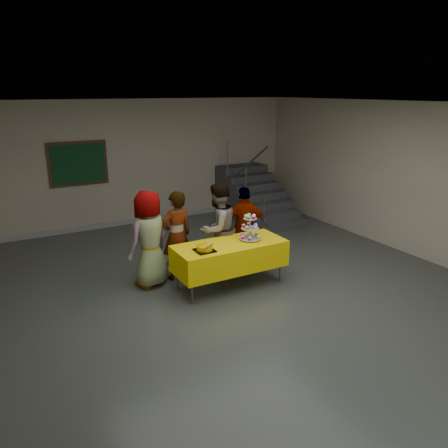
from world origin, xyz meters
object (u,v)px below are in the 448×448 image
at_px(schoolchild_a, 149,239).
at_px(staircase, 252,198).
at_px(cupcake_stand, 250,229).
at_px(schoolchild_d, 245,227).
at_px(bear_cake, 205,248).
at_px(schoolchild_c, 218,229).
at_px(bake_table, 230,255).
at_px(noticeboard, 78,164).
at_px(schoolchild_b, 177,236).

height_order(schoolchild_a, staircase, staircase).
bearing_deg(cupcake_stand, schoolchild_d, 65.07).
bearing_deg(bear_cake, schoolchild_c, 49.33).
relative_size(bake_table, schoolchild_d, 1.24).
relative_size(schoolchild_a, schoolchild_c, 0.99).
distance_m(bear_cake, staircase, 4.79).
distance_m(bear_cake, noticeboard, 4.58).
bearing_deg(bear_cake, schoolchild_a, 126.26).
relative_size(bake_table, bear_cake, 5.25).
xyz_separation_m(schoolchild_a, noticeboard, (-0.36, 3.57, 0.78)).
bearing_deg(schoolchild_c, staircase, -151.22).
distance_m(cupcake_stand, schoolchild_a, 1.69).
relative_size(schoolchild_b, schoolchild_c, 0.95).
bearing_deg(schoolchild_a, bear_cake, 101.37).
distance_m(cupcake_stand, schoolchild_c, 0.69).
relative_size(schoolchild_c, staircase, 0.69).
height_order(bear_cake, noticeboard, noticeboard).
distance_m(schoolchild_a, schoolchild_c, 1.25).
bearing_deg(noticeboard, staircase, -11.38).
distance_m(bear_cake, schoolchild_b, 0.88).
distance_m(cupcake_stand, bear_cake, 0.94).
bearing_deg(schoolchild_b, schoolchild_c, 164.08).
relative_size(bake_table, schoolchild_b, 1.19).
bearing_deg(schoolchild_d, staircase, -106.67).
relative_size(bear_cake, staircase, 0.15).
relative_size(schoolchild_d, staircase, 0.63).
relative_size(bear_cake, noticeboard, 0.28).
bearing_deg(schoolchild_d, noticeboard, -40.15).
relative_size(cupcake_stand, noticeboard, 0.34).
distance_m(schoolchild_b, schoolchild_d, 1.34).
distance_m(schoolchild_a, noticeboard, 3.67).
bearing_deg(schoolchild_a, noticeboard, -109.07).
bearing_deg(schoolchild_d, schoolchild_a, 17.16).
bearing_deg(bear_cake, schoolchild_b, 96.92).
bearing_deg(schoolchild_c, schoolchild_a, -23.53).
xyz_separation_m(cupcake_stand, noticeboard, (-1.90, 4.28, 0.65)).
bearing_deg(staircase, schoolchild_b, -140.57).
height_order(bear_cake, schoolchild_c, schoolchild_c).
distance_m(bake_table, bear_cake, 0.61).
height_order(cupcake_stand, schoolchild_a, schoolchild_a).
height_order(schoolchild_c, staircase, staircase).
distance_m(bake_table, schoolchild_a, 1.37).
bearing_deg(cupcake_stand, bear_cake, -172.42).
bearing_deg(bake_table, cupcake_stand, 0.29).
bearing_deg(schoolchild_a, bake_table, 123.05).
distance_m(bake_table, schoolchild_c, 0.69).
relative_size(cupcake_stand, staircase, 0.19).
relative_size(schoolchild_b, staircase, 0.66).
bearing_deg(noticeboard, schoolchild_b, -76.17).
height_order(schoolchild_b, staircase, staircase).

